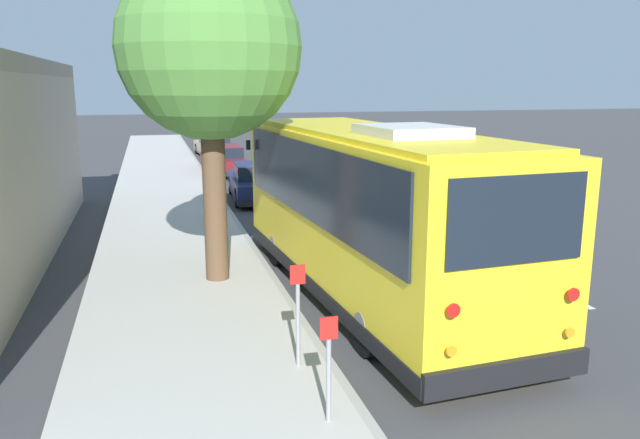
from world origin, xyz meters
name	(u,v)px	position (x,y,z in m)	size (l,w,h in m)	color
ground_plane	(359,283)	(0.00, 0.00, 0.00)	(160.00, 160.00, 0.00)	#3D3D3F
sidewalk_slab	(182,295)	(0.00, 3.66, 0.07)	(80.00, 3.71, 0.15)	#B2AFA8
curb_strip	(278,287)	(0.00, 1.74, 0.07)	(80.00, 0.14, 0.15)	#9D9A94
shuttle_bus	(369,204)	(-0.79, 0.09, 1.86)	(9.44, 3.30, 3.47)	yellow
parked_sedan_navy	(255,183)	(10.38, 0.46, 0.62)	(4.69, 1.91, 1.33)	#19234C
parked_sedan_maroon	(224,160)	(17.57, 0.74, 0.61)	(4.71, 1.88, 1.31)	maroon
parked_sedan_tan	(214,146)	(25.07, 0.45, 0.59)	(4.79, 2.05, 1.28)	tan
street_tree	(208,36)	(0.78, 2.89, 5.05)	(3.60, 3.60, 7.03)	brown
sign_post_near	(329,368)	(-5.38, 2.22, 0.84)	(0.06, 0.22, 1.33)	gray
sign_post_far	(298,314)	(-3.80, 2.22, 0.93)	(0.06, 0.22, 1.51)	gray
fire_hydrant	(215,204)	(6.91, 2.28, 0.55)	(0.22, 0.22, 0.81)	red
lane_stripe_mid	(553,289)	(-1.43, -3.74, 0.00)	(2.40, 0.14, 0.01)	silver
lane_stripe_ahead	(429,227)	(4.57, -3.74, 0.00)	(2.40, 0.14, 0.01)	silver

